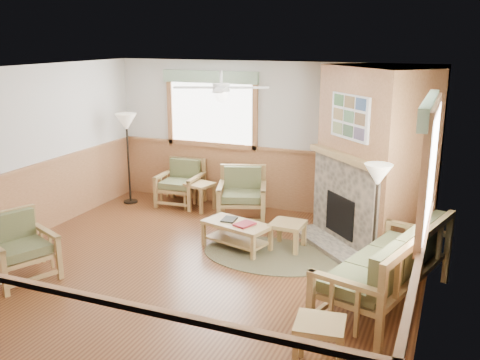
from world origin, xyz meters
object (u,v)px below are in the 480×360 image
at_px(end_table_chairs, 200,196).
at_px(floor_lamp_right, 375,223).
at_px(armchair_back_right, 242,195).
at_px(floor_lamp_left, 128,159).
at_px(end_table_sofa, 319,346).
at_px(sofa, 385,265).
at_px(coffee_table, 237,236).
at_px(armchair_left, 20,248).
at_px(footstool, 288,235).
at_px(armchair_back_left, 180,183).

bearing_deg(end_table_chairs, floor_lamp_right, -27.20).
xyz_separation_m(armchair_back_right, floor_lamp_left, (-2.39, 0.13, 0.41)).
height_order(armchair_back_right, end_table_sofa, armchair_back_right).
bearing_deg(end_table_sofa, floor_lamp_left, 140.34).
xyz_separation_m(sofa, coffee_table, (-2.30, 0.92, -0.29)).
relative_size(coffee_table, floor_lamp_left, 0.59).
xyz_separation_m(sofa, armchair_left, (-4.53, -1.13, -0.06)).
bearing_deg(end_table_sofa, floor_lamp_right, 86.21).
relative_size(end_table_sofa, footstool, 1.09).
distance_m(sofa, floor_lamp_left, 5.60).
bearing_deg(end_table_chairs, footstool, -29.91).
bearing_deg(floor_lamp_left, sofa, -24.13).
bearing_deg(armchair_back_right, footstool, -59.01).
relative_size(sofa, end_table_chairs, 4.19).
distance_m(floor_lamp_left, floor_lamp_right, 5.13).
xyz_separation_m(armchair_back_right, coffee_table, (0.41, -1.23, -0.25)).
relative_size(armchair_left, footstool, 1.81).
height_order(armchair_back_right, floor_lamp_left, floor_lamp_left).
xyz_separation_m(sofa, floor_lamp_left, (-5.10, 2.28, 0.38)).
distance_m(sofa, armchair_left, 4.67).
relative_size(armchair_back_right, armchair_left, 1.04).
bearing_deg(armchair_back_left, floor_lamp_right, -28.51).
distance_m(armchair_back_left, end_table_sofa, 5.60).
distance_m(armchair_back_left, floor_lamp_left, 1.09).
bearing_deg(floor_lamp_right, armchair_back_right, 148.47).
relative_size(armchair_back_right, floor_lamp_left, 0.52).
distance_m(armchair_back_left, armchair_left, 3.69).
relative_size(sofa, armchair_left, 2.46).
distance_m(armchair_back_right, footstool, 1.50).
bearing_deg(armchair_left, floor_lamp_left, 32.99).
bearing_deg(armchair_left, coffee_table, -23.86).
xyz_separation_m(armchair_back_left, end_table_chairs, (0.49, -0.15, -0.17)).
height_order(armchair_back_left, footstool, armchair_back_left).
relative_size(footstool, floor_lamp_right, 0.31).
height_order(armchair_left, end_table_chairs, armchair_left).
distance_m(coffee_table, floor_lamp_left, 3.18).
bearing_deg(end_table_chairs, floor_lamp_left, -175.83).
xyz_separation_m(sofa, armchair_back_left, (-4.14, 2.54, -0.07)).
distance_m(armchair_left, floor_lamp_left, 3.49).
relative_size(end_table_sofa, floor_lamp_right, 0.33).
bearing_deg(floor_lamp_left, armchair_back_left, 14.66).
relative_size(end_table_chairs, floor_lamp_right, 0.33).
distance_m(armchair_back_left, floor_lamp_right, 4.35).
distance_m(footstool, floor_lamp_right, 1.57).
height_order(end_table_chairs, footstool, end_table_chairs).
height_order(sofa, footstool, sofa).
relative_size(coffee_table, footstool, 2.12).
relative_size(sofa, floor_lamp_left, 1.23).
distance_m(sofa, armchair_back_right, 3.47).
bearing_deg(armchair_back_right, armchair_back_left, 146.18).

